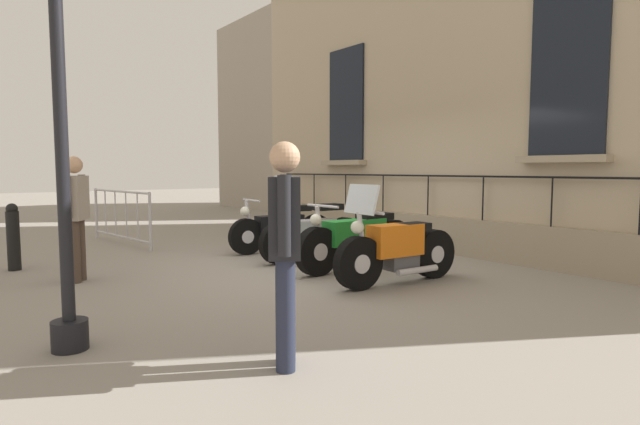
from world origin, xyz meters
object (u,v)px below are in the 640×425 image
(motorcycle_silver, at_px, (312,234))
(bollard, at_px, (13,237))
(pedestrian_walking, at_px, (285,242))
(motorcycle_black, at_px, (282,229))
(motorcycle_orange, at_px, (397,250))
(motorcycle_green, at_px, (357,240))
(crowd_barrier, at_px, (121,215))
(pedestrian_standing, at_px, (76,212))

(motorcycle_silver, xyz_separation_m, bollard, (3.89, -1.91, 0.07))
(motorcycle_silver, xyz_separation_m, pedestrian_walking, (2.74, 3.39, 0.50))
(motorcycle_black, bearing_deg, motorcycle_orange, 85.46)
(motorcycle_green, height_order, crowd_barrier, crowd_barrier)
(bollard, bearing_deg, crowd_barrier, -139.26)
(bollard, distance_m, pedestrian_walking, 5.45)
(crowd_barrier, bearing_deg, motorcycle_green, 114.04)
(motorcycle_orange, relative_size, crowd_barrier, 0.77)
(motorcycle_orange, bearing_deg, bollard, -46.26)
(motorcycle_black, distance_m, motorcycle_silver, 1.04)
(crowd_barrier, height_order, bollard, crowd_barrier)
(crowd_barrier, height_order, pedestrian_standing, pedestrian_standing)
(motorcycle_black, xyz_separation_m, crowd_barrier, (2.02, -2.57, 0.17))
(motorcycle_green, distance_m, bollard, 4.91)
(motorcycle_black, distance_m, pedestrian_standing, 3.48)
(crowd_barrier, bearing_deg, motorcycle_orange, 107.68)
(pedestrian_standing, height_order, pedestrian_walking, pedestrian_walking)
(bollard, xyz_separation_m, pedestrian_standing, (-0.56, 1.33, 0.42))
(motorcycle_black, bearing_deg, crowd_barrier, -51.79)
(motorcycle_orange, distance_m, bollard, 5.40)
(motorcycle_orange, distance_m, pedestrian_standing, 4.11)
(motorcycle_green, relative_size, crowd_barrier, 0.88)
(motorcycle_black, height_order, bollard, bollard)
(motorcycle_black, relative_size, bollard, 2.10)
(motorcycle_black, distance_m, pedestrian_walking, 5.28)
(motorcycle_orange, xyz_separation_m, bollard, (3.73, -3.90, 0.05))
(pedestrian_standing, bearing_deg, bollard, -67.12)
(motorcycle_black, height_order, crowd_barrier, crowd_barrier)
(crowd_barrier, distance_m, pedestrian_walking, 7.04)
(motorcycle_silver, bearing_deg, bollard, -26.23)
(motorcycle_silver, distance_m, motorcycle_orange, 1.99)
(pedestrian_walking, bearing_deg, motorcycle_black, -122.58)
(motorcycle_green, bearing_deg, pedestrian_standing, -24.19)
(bollard, bearing_deg, motorcycle_orange, 133.74)
(pedestrian_standing, bearing_deg, pedestrian_walking, 98.38)
(motorcycle_black, xyz_separation_m, bollard, (3.97, -0.88, 0.09))
(motorcycle_green, relative_size, motorcycle_orange, 1.15)
(motorcycle_silver, relative_size, pedestrian_walking, 1.18)
(pedestrian_standing, relative_size, pedestrian_walking, 0.98)
(motorcycle_silver, bearing_deg, pedestrian_walking, 51.10)
(motorcycle_orange, xyz_separation_m, pedestrian_walking, (2.59, 1.40, 0.49))
(motorcycle_black, relative_size, motorcycle_silver, 1.04)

